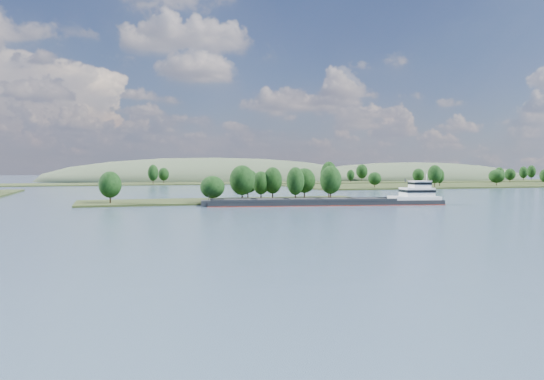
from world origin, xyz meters
name	(u,v)px	position (x,y,z in m)	size (l,w,h in m)	color
ground	(283,217)	(0.00, 120.00, 0.00)	(1800.00, 1800.00, 0.00)	#3B5267
tree_island	(250,190)	(7.89, 179.15, 4.18)	(100.00, 32.12, 14.87)	black
right_bank	(515,184)	(231.70, 299.28, 1.06)	(320.00, 90.00, 15.44)	black
back_shoreline	(173,183)	(8.38, 399.83, 0.72)	(900.00, 60.00, 15.92)	black
hill_east	(413,180)	(260.00, 470.00, 0.00)	(260.00, 140.00, 36.00)	#374530
hill_west	(214,181)	(60.00, 500.00, 0.00)	(320.00, 160.00, 44.00)	#374530
cargo_barge	(341,201)	(30.71, 153.19, 1.31)	(77.31, 22.35, 10.40)	black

